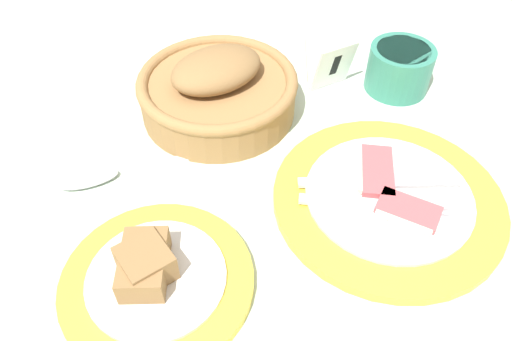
{
  "coord_description": "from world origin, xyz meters",
  "views": [
    {
      "loc": [
        -0.18,
        -0.3,
        0.44
      ],
      "look_at": [
        -0.06,
        0.08,
        0.02
      ],
      "focal_mm": 35.0,
      "sensor_mm": 36.0,
      "label": 1
    }
  ],
  "objects_px": {
    "sugar_cup": "(400,67)",
    "breakfast_plate": "(388,198)",
    "bread_basket": "(218,90)",
    "bread_plate": "(154,277)",
    "number_card": "(329,62)",
    "teaspoon_by_saucer": "(112,174)"
  },
  "relations": [
    {
      "from": "bread_basket",
      "to": "teaspoon_by_saucer",
      "type": "distance_m",
      "value": 0.18
    },
    {
      "from": "sugar_cup",
      "to": "breakfast_plate",
      "type": "bearing_deg",
      "value": -120.2
    },
    {
      "from": "bread_plate",
      "to": "number_card",
      "type": "relative_size",
      "value": 2.61
    },
    {
      "from": "bread_plate",
      "to": "teaspoon_by_saucer",
      "type": "relative_size",
      "value": 0.99
    },
    {
      "from": "sugar_cup",
      "to": "number_card",
      "type": "bearing_deg",
      "value": 158.92
    },
    {
      "from": "bread_plate",
      "to": "sugar_cup",
      "type": "distance_m",
      "value": 0.44
    },
    {
      "from": "sugar_cup",
      "to": "bread_basket",
      "type": "height_order",
      "value": "bread_basket"
    },
    {
      "from": "breakfast_plate",
      "to": "sugar_cup",
      "type": "relative_size",
      "value": 2.91
    },
    {
      "from": "bread_plate",
      "to": "number_card",
      "type": "distance_m",
      "value": 0.39
    },
    {
      "from": "sugar_cup",
      "to": "teaspoon_by_saucer",
      "type": "relative_size",
      "value": 0.46
    },
    {
      "from": "breakfast_plate",
      "to": "bread_basket",
      "type": "height_order",
      "value": "bread_basket"
    },
    {
      "from": "breakfast_plate",
      "to": "bread_plate",
      "type": "xyz_separation_m",
      "value": [
        -0.27,
        -0.03,
        0.0
      ]
    },
    {
      "from": "breakfast_plate",
      "to": "number_card",
      "type": "height_order",
      "value": "number_card"
    },
    {
      "from": "sugar_cup",
      "to": "teaspoon_by_saucer",
      "type": "xyz_separation_m",
      "value": [
        -0.41,
        -0.06,
        -0.03
      ]
    },
    {
      "from": "bread_plate",
      "to": "bread_basket",
      "type": "relative_size",
      "value": 0.91
    },
    {
      "from": "teaspoon_by_saucer",
      "to": "bread_basket",
      "type": "bearing_deg",
      "value": -154.79
    },
    {
      "from": "number_card",
      "to": "sugar_cup",
      "type": "bearing_deg",
      "value": -32.16
    },
    {
      "from": "bread_basket",
      "to": "number_card",
      "type": "distance_m",
      "value": 0.17
    },
    {
      "from": "bread_plate",
      "to": "number_card",
      "type": "bearing_deg",
      "value": 41.6
    },
    {
      "from": "breakfast_plate",
      "to": "sugar_cup",
      "type": "bearing_deg",
      "value": 59.8
    },
    {
      "from": "bread_plate",
      "to": "sugar_cup",
      "type": "xyz_separation_m",
      "value": [
        0.38,
        0.22,
        0.02
      ]
    },
    {
      "from": "breakfast_plate",
      "to": "bread_basket",
      "type": "relative_size",
      "value": 1.24
    }
  ]
}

